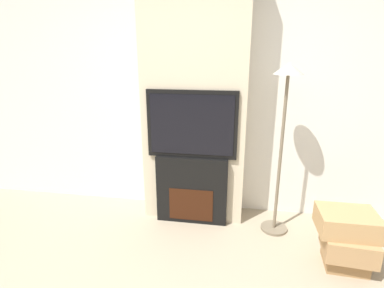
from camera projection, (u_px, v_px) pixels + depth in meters
The scene contains 6 objects.
wall_back at pixel (198, 90), 3.18m from camera, with size 6.00×0.06×2.70m.
chimney_breast at pixel (195, 92), 2.99m from camera, with size 1.04×0.34×2.70m.
fireplace at pixel (192, 189), 3.12m from camera, with size 0.73×0.15×0.72m.
television at pixel (192, 124), 2.91m from camera, with size 0.89×0.07×0.67m.
floor_lamp at pixel (285, 112), 2.70m from camera, with size 0.26×0.26×1.65m.
box_stack at pixel (347, 238), 2.47m from camera, with size 0.46×0.41×0.49m.
Camera 1 is at (0.46, -1.14, 1.75)m, focal length 28.00 mm.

